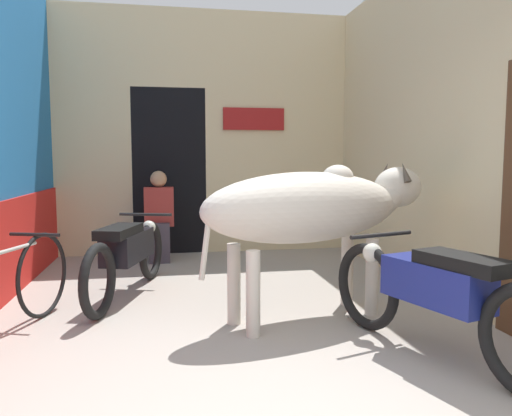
% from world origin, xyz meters
% --- Properties ---
extents(wall_back_with_doorway, '(4.14, 0.93, 3.43)m').
position_xyz_m(wall_back_with_doorway, '(-0.20, 5.38, 1.50)').
color(wall_back_with_doorway, beige).
rests_on(wall_back_with_doorway, ground_plane).
extents(wall_right_with_door, '(0.22, 5.11, 3.43)m').
position_xyz_m(wall_right_with_door, '(2.16, 2.50, 1.70)').
color(wall_right_with_door, beige).
rests_on(wall_right_with_door, ground_plane).
extents(cow, '(2.24, 1.16, 1.33)m').
position_xyz_m(cow, '(0.68, 1.95, 0.94)').
color(cow, beige).
rests_on(cow, ground_plane).
extents(motorcycle_near, '(0.79, 2.00, 0.80)m').
position_xyz_m(motorcycle_near, '(1.21, 0.93, 0.46)').
color(motorcycle_near, black).
rests_on(motorcycle_near, ground_plane).
extents(motorcycle_far, '(0.76, 2.02, 0.77)m').
position_xyz_m(motorcycle_far, '(-0.94, 2.91, 0.44)').
color(motorcycle_far, black).
rests_on(motorcycle_far, ground_plane).
extents(bicycle, '(0.64, 1.68, 0.74)m').
position_xyz_m(bicycle, '(-1.77, 1.88, 0.37)').
color(bicycle, black).
rests_on(bicycle, ground_plane).
extents(shopkeeper_seated, '(0.38, 0.34, 1.20)m').
position_xyz_m(shopkeeper_seated, '(-0.65, 4.58, 0.63)').
color(shopkeeper_seated, '#3D3842').
rests_on(shopkeeper_seated, ground_plane).
extents(plastic_stool, '(0.35, 0.35, 0.41)m').
position_xyz_m(plastic_stool, '(-1.06, 4.82, 0.22)').
color(plastic_stool, '#2856B2').
rests_on(plastic_stool, ground_plane).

